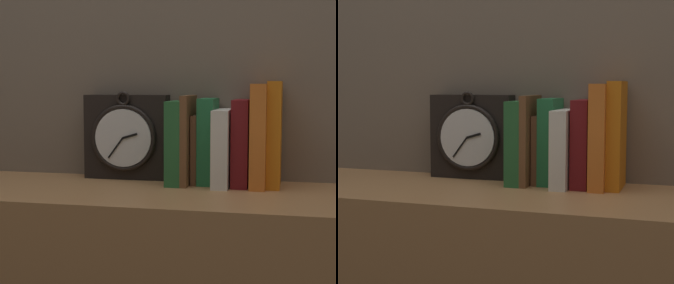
{
  "view_description": "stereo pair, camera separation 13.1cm",
  "coord_description": "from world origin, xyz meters",
  "views": [
    {
      "loc": [
        0.29,
        -1.27,
        1.04
      ],
      "look_at": [
        0.0,
        0.0,
        0.9
      ],
      "focal_mm": 60.0,
      "sensor_mm": 36.0,
      "label": 1
    },
    {
      "loc": [
        0.41,
        -1.23,
        1.04
      ],
      "look_at": [
        0.0,
        0.0,
        0.9
      ],
      "focal_mm": 60.0,
      "sensor_mm": 36.0,
      "label": 2
    }
  ],
  "objects": [
    {
      "name": "book_slot6_orange",
      "position": [
        0.2,
        0.11,
        0.91
      ],
      "size": [
        0.04,
        0.15,
        0.25
      ],
      "color": "orange",
      "rests_on": "bookshelf"
    },
    {
      "name": "book_slot4_white",
      "position": [
        0.12,
        0.11,
        0.88
      ],
      "size": [
        0.04,
        0.16,
        0.19
      ],
      "color": "white",
      "rests_on": "bookshelf"
    },
    {
      "name": "book_slot0_green",
      "position": [
        -0.0,
        0.11,
        0.89
      ],
      "size": [
        0.04,
        0.15,
        0.21
      ],
      "color": "#276533",
      "rests_on": "bookshelf"
    },
    {
      "name": "book_slot7_orange",
      "position": [
        0.24,
        0.12,
        0.92
      ],
      "size": [
        0.03,
        0.13,
        0.26
      ],
      "color": "orange",
      "rests_on": "bookshelf"
    },
    {
      "name": "clock",
      "position": [
        -0.15,
        0.15,
        0.9
      ],
      "size": [
        0.22,
        0.07,
        0.23
      ],
      "color": "black",
      "rests_on": "bookshelf"
    },
    {
      "name": "book_slot3_green",
      "position": [
        0.07,
        0.13,
        0.9
      ],
      "size": [
        0.04,
        0.11,
        0.22
      ],
      "color": "#247241",
      "rests_on": "bookshelf"
    },
    {
      "name": "book_slot1_brown",
      "position": [
        0.03,
        0.11,
        0.9
      ],
      "size": [
        0.02,
        0.15,
        0.22
      ],
      "color": "brown",
      "rests_on": "bookshelf"
    },
    {
      "name": "book_slot2_brown",
      "position": [
        0.05,
        0.13,
        0.87
      ],
      "size": [
        0.01,
        0.11,
        0.17
      ],
      "color": "brown",
      "rests_on": "bookshelf"
    },
    {
      "name": "book_slot5_maroon",
      "position": [
        0.16,
        0.12,
        0.89
      ],
      "size": [
        0.04,
        0.14,
        0.21
      ],
      "color": "maroon",
      "rests_on": "bookshelf"
    }
  ]
}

